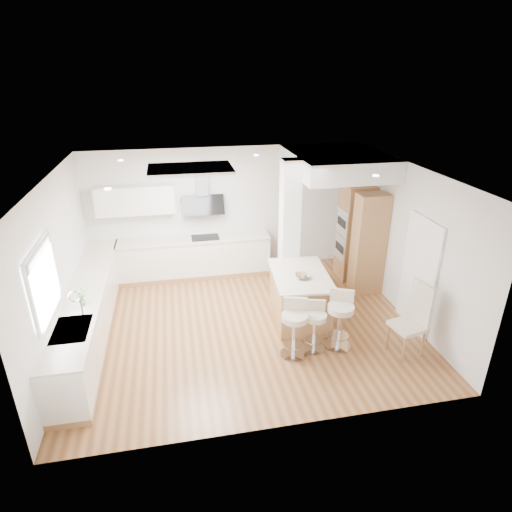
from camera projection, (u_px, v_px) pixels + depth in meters
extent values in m
plane|color=#956137|center=(245.00, 324.00, 7.86)|extent=(6.00, 6.00, 0.00)
cube|color=white|center=(245.00, 324.00, 7.86)|extent=(6.00, 5.00, 0.02)
cube|color=silver|center=(225.00, 210.00, 9.53)|extent=(6.00, 0.04, 2.80)
cube|color=silver|center=(58.00, 270.00, 6.76)|extent=(0.04, 5.00, 2.80)
cube|color=silver|center=(406.00, 242.00, 7.83)|extent=(0.04, 5.00, 2.80)
cube|color=white|center=(190.00, 169.00, 7.13)|extent=(1.40, 0.95, 0.05)
cube|color=silver|center=(190.00, 170.00, 7.13)|extent=(1.25, 0.80, 0.03)
cylinder|color=white|center=(121.00, 160.00, 7.72)|extent=(0.10, 0.10, 0.02)
cylinder|color=white|center=(108.00, 189.00, 5.92)|extent=(0.10, 0.10, 0.02)
cylinder|color=white|center=(256.00, 155.00, 8.16)|extent=(0.10, 0.10, 0.02)
cylinder|color=white|center=(340.00, 157.00, 7.98)|extent=(0.10, 0.10, 0.02)
cylinder|color=white|center=(376.00, 176.00, 6.64)|extent=(0.10, 0.10, 0.02)
cube|color=silver|center=(43.00, 281.00, 5.86)|extent=(0.03, 1.15, 0.95)
cube|color=white|center=(36.00, 247.00, 5.65)|extent=(0.04, 1.28, 0.06)
cube|color=white|center=(51.00, 312.00, 6.06)|extent=(0.04, 1.28, 0.06)
cube|color=white|center=(32.00, 303.00, 5.31)|extent=(0.04, 0.06, 0.95)
cube|color=white|center=(54.00, 263.00, 6.40)|extent=(0.04, 0.06, 0.95)
cube|color=#9FA2A7|center=(39.00, 252.00, 5.69)|extent=(0.03, 1.18, 0.14)
cube|color=#3F3831|center=(419.00, 276.00, 7.45)|extent=(0.02, 0.90, 2.00)
cube|color=white|center=(418.00, 276.00, 7.45)|extent=(0.05, 1.00, 2.10)
cube|color=#B07E4B|center=(93.00, 331.00, 7.58)|extent=(0.60, 4.50, 0.10)
cube|color=white|center=(89.00, 310.00, 7.41)|extent=(0.60, 4.50, 0.76)
cube|color=beige|center=(86.00, 289.00, 7.25)|extent=(0.63, 4.50, 0.04)
cube|color=#BBBBC0|center=(71.00, 330.00, 6.12)|extent=(0.50, 0.75, 0.02)
cube|color=#BBBBC0|center=(70.00, 340.00, 5.98)|extent=(0.40, 0.34, 0.10)
cube|color=#BBBBC0|center=(74.00, 326.00, 6.30)|extent=(0.40, 0.34, 0.10)
cylinder|color=silver|center=(82.00, 307.00, 6.33)|extent=(0.02, 0.02, 0.36)
torus|color=silver|center=(75.00, 297.00, 6.25)|extent=(0.18, 0.02, 0.18)
imported|color=#53944B|center=(81.00, 297.00, 6.64)|extent=(0.17, 0.12, 0.33)
cube|color=#B07E4B|center=(196.00, 273.00, 9.68)|extent=(3.30, 0.60, 0.10)
cube|color=white|center=(195.00, 256.00, 9.50)|extent=(3.30, 0.60, 0.76)
cube|color=beige|center=(194.00, 239.00, 9.34)|extent=(3.33, 0.63, 0.04)
cube|color=black|center=(205.00, 237.00, 9.38)|extent=(0.60, 0.40, 0.01)
cube|color=white|center=(135.00, 200.00, 8.88)|extent=(1.60, 0.34, 0.60)
cube|color=#BBBBC0|center=(202.00, 179.00, 9.05)|extent=(0.25, 0.18, 0.70)
cube|color=black|center=(203.00, 205.00, 9.20)|extent=(0.90, 0.26, 0.44)
cube|color=white|center=(289.00, 231.00, 8.33)|extent=(0.35, 0.35, 2.80)
cube|color=white|center=(337.00, 163.00, 8.43)|extent=(1.78, 2.20, 0.40)
cube|color=#B07E4B|center=(355.00, 232.00, 9.26)|extent=(0.62, 0.62, 2.10)
cube|color=#B07E4B|center=(369.00, 244.00, 8.63)|extent=(0.62, 0.40, 2.10)
cube|color=#BBBBC0|center=(342.00, 222.00, 9.10)|extent=(0.02, 0.55, 0.55)
cube|color=#BBBBC0|center=(340.00, 247.00, 9.33)|extent=(0.02, 0.55, 0.55)
cube|color=black|center=(342.00, 222.00, 9.10)|extent=(0.01, 0.45, 0.18)
cube|color=black|center=(340.00, 247.00, 9.33)|extent=(0.01, 0.45, 0.18)
cube|color=#B07E4B|center=(299.00, 297.00, 7.90)|extent=(1.03, 1.49, 0.87)
cube|color=beige|center=(300.00, 275.00, 7.71)|extent=(1.11, 1.58, 0.04)
imported|color=gray|center=(302.00, 276.00, 7.55)|extent=(0.28, 0.28, 0.06)
sphere|color=orange|center=(305.00, 276.00, 7.56)|extent=(0.08, 0.08, 0.07)
sphere|color=orange|center=(300.00, 276.00, 7.57)|extent=(0.08, 0.08, 0.07)
sphere|color=#80A336|center=(303.00, 277.00, 7.52)|extent=(0.08, 0.08, 0.07)
cylinder|color=silver|center=(293.00, 354.00, 7.01)|extent=(0.55, 0.55, 0.03)
cylinder|color=silver|center=(294.00, 337.00, 6.87)|extent=(0.09, 0.09, 0.66)
cylinder|color=silver|center=(294.00, 344.00, 6.93)|extent=(0.43, 0.43, 0.02)
cylinder|color=beige|center=(295.00, 317.00, 6.72)|extent=(0.53, 0.53, 0.10)
cube|color=beige|center=(295.00, 304.00, 6.81)|extent=(0.38, 0.15, 0.22)
cylinder|color=silver|center=(313.00, 349.00, 7.16)|extent=(0.47, 0.47, 0.03)
cylinder|color=silver|center=(314.00, 334.00, 7.04)|extent=(0.08, 0.08, 0.58)
cylinder|color=silver|center=(314.00, 339.00, 7.09)|extent=(0.37, 0.37, 0.01)
cylinder|color=beige|center=(315.00, 317.00, 6.91)|extent=(0.45, 0.45, 0.09)
cube|color=beige|center=(315.00, 305.00, 6.98)|extent=(0.34, 0.13, 0.20)
cylinder|color=silver|center=(337.00, 345.00, 7.23)|extent=(0.60, 0.60, 0.03)
cylinder|color=silver|center=(339.00, 328.00, 7.09)|extent=(0.10, 0.10, 0.67)
cylinder|color=silver|center=(338.00, 335.00, 7.15)|extent=(0.46, 0.46, 0.02)
cylinder|color=beige|center=(341.00, 308.00, 6.94)|extent=(0.57, 0.57, 0.10)
cube|color=beige|center=(342.00, 295.00, 7.02)|extent=(0.38, 0.21, 0.23)
cube|color=beige|center=(407.00, 326.00, 6.89)|extent=(0.57, 0.57, 0.06)
cube|color=beige|center=(421.00, 305.00, 6.83)|extent=(0.14, 0.45, 0.77)
cylinder|color=#B07E4B|center=(404.00, 349.00, 6.77)|extent=(0.05, 0.05, 0.47)
cylinder|color=#B07E4B|center=(388.00, 337.00, 7.09)|extent=(0.05, 0.05, 0.47)
cylinder|color=#B07E4B|center=(423.00, 344.00, 6.91)|extent=(0.05, 0.05, 0.47)
cylinder|color=#B07E4B|center=(406.00, 331.00, 7.23)|extent=(0.05, 0.05, 0.47)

